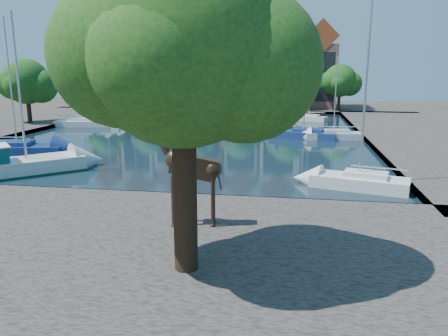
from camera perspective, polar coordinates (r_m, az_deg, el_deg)
The scene contains 30 objects.
ground at distance 26.04m, azimuth -16.24°, elevation -3.68°, with size 160.00×160.00×0.00m, color #38332B.
water_basin at distance 48.30m, azimuth -4.11°, elevation 4.37°, with size 38.00×50.00×0.08m, color black.
near_quay at distance 20.22m, azimuth -24.77°, elevation -8.47°, with size 50.00×14.00×0.50m, color #544D48.
far_quay at distance 79.55m, azimuth 1.19°, elevation 7.92°, with size 60.00×16.00×0.50m, color #544D48.
right_quay at distance 49.05m, azimuth 25.70°, elevation 3.50°, with size 14.00×52.00×0.50m, color #544D48.
plane_tree at distance 13.89m, azimuth -5.03°, elevation 14.76°, with size 8.32×6.40×10.62m.
townhouse_west_end at distance 85.51m, azimuth -14.63°, elevation 12.64°, with size 5.44×9.18×14.93m.
townhouse_west_mid at distance 83.31m, azimuth -10.78°, elevation 13.43°, with size 5.94×9.18×16.79m.
townhouse_west_inner at distance 81.36m, azimuth -6.32°, elevation 12.96°, with size 6.43×9.18×15.15m.
townhouse_center at distance 79.89m, azimuth -1.71°, elevation 13.77°, with size 5.44×9.18×16.93m.
townhouse_east_inner at distance 78.98m, azimuth 2.69°, elevation 13.31°, with size 5.94×9.18×15.79m.
townhouse_east_mid at distance 78.51m, azimuth 7.55°, elevation 13.49°, with size 6.43×9.18×16.65m.
townhouse_east_end at distance 78.57m, azimuth 12.38°, elevation 12.58°, with size 5.44×9.18×14.43m.
far_tree_far_west at distance 80.06m, azimuth -15.39°, elevation 11.04°, with size 7.28×5.60×7.68m.
far_tree_west at distance 77.13m, azimuth -9.87°, elevation 11.17°, with size 6.76×5.20×7.36m.
far_tree_mid_west at distance 74.92m, azimuth -3.95°, elevation 11.44°, with size 7.80×6.00×8.00m.
far_tree_mid_east at distance 73.54m, azimuth 2.25°, elevation 11.31°, with size 7.02×5.40×7.52m.
far_tree_east at distance 73.01m, azimuth 8.62°, elevation 11.25°, with size 7.54×5.80×7.84m.
far_tree_far_east at distance 73.35m, azimuth 14.98°, elevation 10.85°, with size 6.76×5.20×7.36m.
side_tree_left_far at distance 60.27m, azimuth -24.32°, elevation 10.08°, with size 7.28×5.60×7.88m.
giraffe_statue at distance 18.68m, azimuth -4.82°, elevation 0.30°, with size 3.77×0.87×5.38m.
motorsailer at distance 32.85m, azimuth -26.90°, elevation 0.44°, with size 9.01×8.73×10.72m.
sailboat_left_b at distance 40.72m, azimuth -25.39°, elevation 2.45°, with size 8.15×4.22×11.14m.
sailboat_left_c at distance 57.62m, azimuth -17.82°, elevation 5.75°, with size 7.17×3.39×10.73m.
sailboat_left_d at distance 56.66m, azimuth -14.93°, elevation 5.81°, with size 4.57×2.61×8.34m.
sailboat_left_e at distance 64.93m, azimuth -11.72°, elevation 6.89°, with size 6.90×2.43×11.10m.
sailboat_right_a at distance 27.57m, azimuth 17.26°, elevation -1.37°, with size 6.03×3.49×10.76m.
sailboat_right_b at distance 46.39m, azimuth 10.35°, elevation 4.56°, with size 7.16×3.81×11.16m.
sailboat_right_c at distance 46.20m, azimuth 14.08°, elevation 4.33°, with size 5.84×2.57×8.31m.
sailboat_right_d at distance 61.51m, azimuth 11.04°, elevation 6.52°, with size 5.09×3.35×7.34m.
Camera 1 is at (10.98, -22.48, 7.22)m, focal length 35.00 mm.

